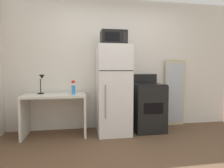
{
  "coord_description": "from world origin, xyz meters",
  "views": [
    {
      "loc": [
        -0.73,
        -2.19,
        1.2
      ],
      "look_at": [
        -0.18,
        1.1,
        0.94
      ],
      "focal_mm": 30.57,
      "sensor_mm": 36.0,
      "label": 1
    }
  ],
  "objects_px": {
    "oven_range": "(148,107)",
    "leaning_mirror": "(174,93)",
    "desk": "(55,107)",
    "desk_lamp": "(42,81)",
    "refrigerator": "(113,90)",
    "spray_bottle": "(73,89)",
    "microwave": "(113,38)"
  },
  "relations": [
    {
      "from": "desk",
      "to": "refrigerator",
      "type": "height_order",
      "value": "refrigerator"
    },
    {
      "from": "desk",
      "to": "spray_bottle",
      "type": "distance_m",
      "value": 0.47
    },
    {
      "from": "desk_lamp",
      "to": "refrigerator",
      "type": "xyz_separation_m",
      "value": [
        1.3,
        -0.12,
        -0.17
      ]
    },
    {
      "from": "desk",
      "to": "refrigerator",
      "type": "xyz_separation_m",
      "value": [
        1.06,
        -0.04,
        0.3
      ]
    },
    {
      "from": "desk_lamp",
      "to": "spray_bottle",
      "type": "relative_size",
      "value": 1.42
    },
    {
      "from": "leaning_mirror",
      "to": "refrigerator",
      "type": "bearing_deg",
      "value": -168.26
    },
    {
      "from": "refrigerator",
      "to": "spray_bottle",
      "type": "bearing_deg",
      "value": -177.47
    },
    {
      "from": "oven_range",
      "to": "leaning_mirror",
      "type": "relative_size",
      "value": 0.79
    },
    {
      "from": "spray_bottle",
      "to": "oven_range",
      "type": "distance_m",
      "value": 1.48
    },
    {
      "from": "desk_lamp",
      "to": "refrigerator",
      "type": "height_order",
      "value": "refrigerator"
    },
    {
      "from": "desk",
      "to": "spray_bottle",
      "type": "height_order",
      "value": "spray_bottle"
    },
    {
      "from": "desk",
      "to": "microwave",
      "type": "distance_m",
      "value": 1.64
    },
    {
      "from": "desk_lamp",
      "to": "desk",
      "type": "bearing_deg",
      "value": -19.75
    },
    {
      "from": "desk",
      "to": "oven_range",
      "type": "height_order",
      "value": "oven_range"
    },
    {
      "from": "desk",
      "to": "oven_range",
      "type": "relative_size",
      "value": 1.0
    },
    {
      "from": "spray_bottle",
      "to": "microwave",
      "type": "bearing_deg",
      "value": 0.87
    },
    {
      "from": "desk_lamp",
      "to": "microwave",
      "type": "bearing_deg",
      "value": -6.38
    },
    {
      "from": "refrigerator",
      "to": "microwave",
      "type": "relative_size",
      "value": 3.55
    },
    {
      "from": "spray_bottle",
      "to": "refrigerator",
      "type": "distance_m",
      "value": 0.73
    },
    {
      "from": "desk_lamp",
      "to": "spray_bottle",
      "type": "height_order",
      "value": "desk_lamp"
    },
    {
      "from": "desk",
      "to": "microwave",
      "type": "bearing_deg",
      "value": -3.2
    },
    {
      "from": "desk",
      "to": "desk_lamp",
      "type": "distance_m",
      "value": 0.54
    },
    {
      "from": "microwave",
      "to": "leaning_mirror",
      "type": "bearing_deg",
      "value": 12.58
    },
    {
      "from": "oven_range",
      "to": "leaning_mirror",
      "type": "xyz_separation_m",
      "value": [
        0.69,
        0.26,
        0.23
      ]
    },
    {
      "from": "refrigerator",
      "to": "leaning_mirror",
      "type": "bearing_deg",
      "value": 11.74
    },
    {
      "from": "refrigerator",
      "to": "microwave",
      "type": "distance_m",
      "value": 0.95
    },
    {
      "from": "oven_range",
      "to": "desk",
      "type": "bearing_deg",
      "value": 179.81
    },
    {
      "from": "desk_lamp",
      "to": "leaning_mirror",
      "type": "relative_size",
      "value": 0.25
    },
    {
      "from": "desk_lamp",
      "to": "refrigerator",
      "type": "distance_m",
      "value": 1.32
    },
    {
      "from": "desk",
      "to": "spray_bottle",
      "type": "bearing_deg",
      "value": -12.02
    },
    {
      "from": "desk",
      "to": "refrigerator",
      "type": "relative_size",
      "value": 0.67
    },
    {
      "from": "desk_lamp",
      "to": "oven_range",
      "type": "distance_m",
      "value": 2.06
    }
  ]
}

